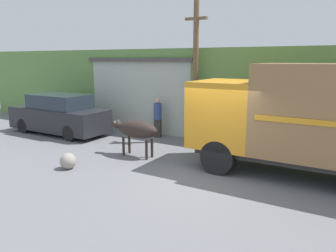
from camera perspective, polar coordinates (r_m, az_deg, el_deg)
ground_plane at (r=9.59m, az=7.34°, el=-8.73°), size 60.00×60.00×0.00m
hillside_embankment at (r=16.02m, az=18.09°, el=5.86°), size 32.00×6.90×3.75m
building_backdrop at (r=16.05m, az=-2.72°, el=5.78°), size 5.64×2.70×3.37m
cargo_truck at (r=9.74m, az=23.28°, el=1.52°), size 6.32×2.24×3.20m
brown_cow at (r=11.26m, az=-5.55°, el=-0.65°), size 1.91×0.60×1.26m
parked_suv at (r=15.51m, az=-18.49°, el=1.85°), size 4.79×1.73×1.78m
pedestrian_on_hill at (r=14.01m, az=-1.81°, el=1.78°), size 0.38×0.38×1.69m
utility_pole at (r=13.12m, az=4.81°, el=9.59°), size 0.90×0.22×5.49m
roadside_rock at (r=10.54m, az=-17.01°, el=-5.85°), size 0.49×0.49×0.49m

